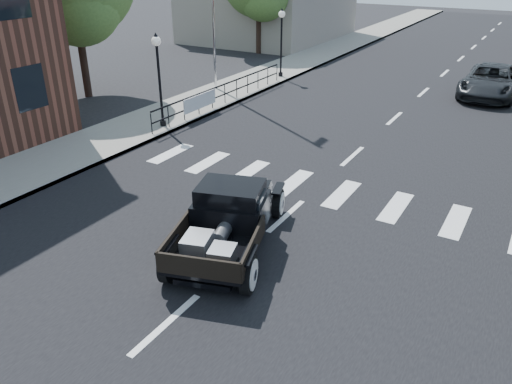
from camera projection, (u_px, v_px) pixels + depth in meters
The scene contains 12 objects.
ground at pixel (247, 251), 11.87m from camera, with size 120.00×120.00×0.00m, color black.
road at pixel (413, 102), 23.49m from camera, with size 14.00×80.00×0.02m, color black.
road_markings at pixel (380, 132), 19.62m from camera, with size 12.00×60.00×0.06m, color silver, non-canonical shape.
sidewalk_left at pixel (257, 79), 27.34m from camera, with size 3.00×80.00×0.15m, color gray.
low_building_left at pixel (270, 6), 39.32m from camera, with size 10.00×12.00×5.00m, color gray.
railing at pixel (225, 92), 22.67m from camera, with size 0.08×10.00×1.00m, color black, non-canonical shape.
banner at pixel (200, 107), 21.17m from camera, with size 0.04×2.20×0.60m, color silver, non-canonical shape.
lamp_post_b at pixel (160, 81), 19.14m from camera, with size 0.36×0.36×3.57m, color black, non-canonical shape.
lamp_post_c at pixel (281, 43), 26.89m from camera, with size 0.36×0.36×3.57m, color black, non-canonical shape.
big_tree_near at pixel (75, 6), 22.63m from camera, with size 5.68×5.68×8.35m, color #43662C, non-canonical shape.
hotrod_pickup at pixel (229, 218), 11.71m from camera, with size 2.15×4.60×1.60m, color black, non-canonical shape.
second_car at pixel (491, 81), 24.12m from camera, with size 2.45×5.31×1.48m, color black.
Camera 1 is at (5.28, -8.56, 6.47)m, focal length 35.00 mm.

